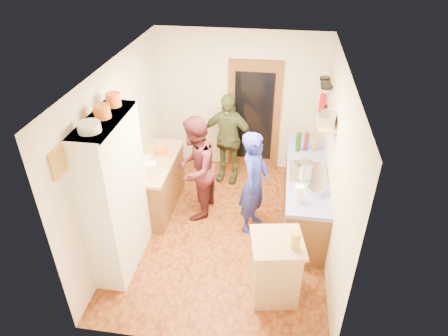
% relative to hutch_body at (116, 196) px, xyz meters
% --- Properties ---
extents(floor, '(3.00, 4.00, 0.02)m').
position_rel_hutch_body_xyz_m(floor, '(1.30, 0.80, -1.11)').
color(floor, brown).
rests_on(floor, ground).
extents(ceiling, '(3.00, 4.00, 0.02)m').
position_rel_hutch_body_xyz_m(ceiling, '(1.30, 0.80, 1.51)').
color(ceiling, silver).
rests_on(ceiling, ground).
extents(wall_back, '(3.00, 0.02, 2.60)m').
position_rel_hutch_body_xyz_m(wall_back, '(1.30, 2.81, 0.20)').
color(wall_back, beige).
rests_on(wall_back, ground).
extents(wall_front, '(3.00, 0.02, 2.60)m').
position_rel_hutch_body_xyz_m(wall_front, '(1.30, -1.21, 0.20)').
color(wall_front, beige).
rests_on(wall_front, ground).
extents(wall_left, '(0.02, 4.00, 2.60)m').
position_rel_hutch_body_xyz_m(wall_left, '(-0.21, 0.80, 0.20)').
color(wall_left, beige).
rests_on(wall_left, ground).
extents(wall_right, '(0.02, 4.00, 2.60)m').
position_rel_hutch_body_xyz_m(wall_right, '(2.81, 0.80, 0.20)').
color(wall_right, beige).
rests_on(wall_right, ground).
extents(door_frame, '(0.95, 0.06, 2.10)m').
position_rel_hutch_body_xyz_m(door_frame, '(1.55, 2.77, -0.05)').
color(door_frame, brown).
rests_on(door_frame, ground).
extents(door_glass, '(0.70, 0.02, 1.70)m').
position_rel_hutch_body_xyz_m(door_glass, '(1.55, 2.74, -0.05)').
color(door_glass, black).
rests_on(door_glass, door_frame).
extents(hutch_body, '(0.40, 1.20, 2.20)m').
position_rel_hutch_body_xyz_m(hutch_body, '(0.00, 0.00, 0.00)').
color(hutch_body, white).
rests_on(hutch_body, ground).
extents(hutch_top_shelf, '(0.40, 1.14, 0.04)m').
position_rel_hutch_body_xyz_m(hutch_top_shelf, '(0.00, 0.00, 1.08)').
color(hutch_top_shelf, white).
rests_on(hutch_top_shelf, hutch_body).
extents(plate_stack, '(0.25, 0.25, 0.10)m').
position_rel_hutch_body_xyz_m(plate_stack, '(0.00, -0.32, 1.15)').
color(plate_stack, white).
rests_on(plate_stack, hutch_top_shelf).
extents(orange_pot_a, '(0.19, 0.19, 0.15)m').
position_rel_hutch_body_xyz_m(orange_pot_a, '(0.00, 0.03, 1.18)').
color(orange_pot_a, orange).
rests_on(orange_pot_a, hutch_top_shelf).
extents(orange_pot_b, '(0.18, 0.18, 0.16)m').
position_rel_hutch_body_xyz_m(orange_pot_b, '(0.00, 0.37, 1.18)').
color(orange_pot_b, orange).
rests_on(orange_pot_b, hutch_top_shelf).
extents(left_counter_base, '(0.60, 1.40, 0.85)m').
position_rel_hutch_body_xyz_m(left_counter_base, '(0.10, 1.25, -0.68)').
color(left_counter_base, brown).
rests_on(left_counter_base, ground).
extents(left_counter_top, '(0.64, 1.44, 0.05)m').
position_rel_hutch_body_xyz_m(left_counter_top, '(0.10, 1.25, -0.23)').
color(left_counter_top, tan).
rests_on(left_counter_top, left_counter_base).
extents(toaster, '(0.29, 0.23, 0.19)m').
position_rel_hutch_body_xyz_m(toaster, '(0.15, 0.84, -0.10)').
color(toaster, white).
rests_on(toaster, left_counter_top).
extents(kettle, '(0.20, 0.20, 0.17)m').
position_rel_hutch_body_xyz_m(kettle, '(0.05, 1.04, -0.11)').
color(kettle, white).
rests_on(kettle, left_counter_top).
extents(orange_bowl, '(0.24, 0.24, 0.09)m').
position_rel_hutch_body_xyz_m(orange_bowl, '(0.18, 1.47, -0.16)').
color(orange_bowl, orange).
rests_on(orange_bowl, left_counter_top).
extents(chopping_board, '(0.35, 0.30, 0.02)m').
position_rel_hutch_body_xyz_m(chopping_board, '(0.12, 1.78, -0.19)').
color(chopping_board, tan).
rests_on(chopping_board, left_counter_top).
extents(right_counter_base, '(0.60, 2.20, 0.84)m').
position_rel_hutch_body_xyz_m(right_counter_base, '(2.50, 1.30, -0.68)').
color(right_counter_base, brown).
rests_on(right_counter_base, ground).
extents(right_counter_top, '(0.62, 2.22, 0.06)m').
position_rel_hutch_body_xyz_m(right_counter_top, '(2.50, 1.30, -0.23)').
color(right_counter_top, '#121CA7').
rests_on(right_counter_top, right_counter_base).
extents(hob, '(0.55, 0.58, 0.04)m').
position_rel_hutch_body_xyz_m(hob, '(2.50, 1.22, -0.18)').
color(hob, silver).
rests_on(hob, right_counter_top).
extents(pot_on_hob, '(0.21, 0.21, 0.14)m').
position_rel_hutch_body_xyz_m(pot_on_hob, '(2.45, 1.26, -0.09)').
color(pot_on_hob, silver).
rests_on(pot_on_hob, hob).
extents(bottle_a, '(0.09, 0.09, 0.33)m').
position_rel_hutch_body_xyz_m(bottle_a, '(2.35, 1.89, -0.04)').
color(bottle_a, '#143F14').
rests_on(bottle_a, right_counter_top).
extents(bottle_b, '(0.08, 0.08, 0.31)m').
position_rel_hutch_body_xyz_m(bottle_b, '(2.48, 1.94, -0.05)').
color(bottle_b, '#591419').
rests_on(bottle_b, right_counter_top).
extents(bottle_c, '(0.09, 0.09, 0.29)m').
position_rel_hutch_body_xyz_m(bottle_c, '(2.61, 1.93, -0.06)').
color(bottle_c, olive).
rests_on(bottle_c, right_counter_top).
extents(paper_towel, '(0.15, 0.15, 0.27)m').
position_rel_hutch_body_xyz_m(paper_towel, '(2.35, 0.49, -0.07)').
color(paper_towel, white).
rests_on(paper_towel, right_counter_top).
extents(mixing_bowl, '(0.26, 0.26, 0.10)m').
position_rel_hutch_body_xyz_m(mixing_bowl, '(2.60, 0.74, -0.15)').
color(mixing_bowl, silver).
rests_on(mixing_bowl, right_counter_top).
extents(island_base, '(0.64, 0.64, 0.86)m').
position_rel_hutch_body_xyz_m(island_base, '(2.11, -0.33, -0.67)').
color(island_base, tan).
rests_on(island_base, ground).
extents(island_top, '(0.72, 0.72, 0.05)m').
position_rel_hutch_body_xyz_m(island_top, '(2.11, -0.33, -0.22)').
color(island_top, tan).
rests_on(island_top, island_base).
extents(cutting_board, '(0.39, 0.34, 0.02)m').
position_rel_hutch_body_xyz_m(cutting_board, '(2.05, -0.29, -0.21)').
color(cutting_board, white).
rests_on(cutting_board, island_top).
extents(oil_jar, '(0.13, 0.13, 0.22)m').
position_rel_hutch_body_xyz_m(oil_jar, '(2.31, -0.41, -0.08)').
color(oil_jar, '#AD9E2D').
rests_on(oil_jar, island_top).
extents(pan_rail, '(0.02, 0.65, 0.02)m').
position_rel_hutch_body_xyz_m(pan_rail, '(2.76, 2.33, 0.95)').
color(pan_rail, silver).
rests_on(pan_rail, wall_right).
extents(pan_hang_a, '(0.18, 0.18, 0.05)m').
position_rel_hutch_body_xyz_m(pan_hang_a, '(2.70, 2.15, 0.82)').
color(pan_hang_a, black).
rests_on(pan_hang_a, pan_rail).
extents(pan_hang_b, '(0.16, 0.16, 0.05)m').
position_rel_hutch_body_xyz_m(pan_hang_b, '(2.70, 2.35, 0.80)').
color(pan_hang_b, black).
rests_on(pan_hang_b, pan_rail).
extents(pan_hang_c, '(0.17, 0.17, 0.05)m').
position_rel_hutch_body_xyz_m(pan_hang_c, '(2.70, 2.55, 0.81)').
color(pan_hang_c, black).
rests_on(pan_hang_c, pan_rail).
extents(wall_shelf, '(0.26, 0.42, 0.03)m').
position_rel_hutch_body_xyz_m(wall_shelf, '(2.67, 1.25, 0.60)').
color(wall_shelf, tan).
rests_on(wall_shelf, wall_right).
extents(radio, '(0.28, 0.34, 0.15)m').
position_rel_hutch_body_xyz_m(radio, '(2.67, 1.25, 0.69)').
color(radio, silver).
rests_on(radio, wall_shelf).
extents(ext_bracket, '(0.06, 0.10, 0.04)m').
position_rel_hutch_body_xyz_m(ext_bracket, '(2.77, 2.50, 0.35)').
color(ext_bracket, black).
rests_on(ext_bracket, wall_right).
extents(fire_extinguisher, '(0.11, 0.11, 0.32)m').
position_rel_hutch_body_xyz_m(fire_extinguisher, '(2.71, 2.50, 0.40)').
color(fire_extinguisher, red).
rests_on(fire_extinguisher, wall_right).
extents(picture_frame, '(0.03, 0.25, 0.30)m').
position_rel_hutch_body_xyz_m(picture_frame, '(-0.18, -0.75, 0.95)').
color(picture_frame, gold).
rests_on(picture_frame, wall_left).
extents(person_hob, '(0.54, 0.69, 1.65)m').
position_rel_hutch_body_xyz_m(person_hob, '(1.74, 0.93, -0.27)').
color(person_hob, '#222C9D').
rests_on(person_hob, ground).
extents(person_left, '(0.72, 0.89, 1.71)m').
position_rel_hutch_body_xyz_m(person_left, '(0.83, 1.20, -0.24)').
color(person_left, '#4B1C22').
rests_on(person_left, ground).
extents(person_back, '(1.04, 0.57, 1.68)m').
position_rel_hutch_body_xyz_m(person_back, '(1.15, 2.24, -0.26)').
color(person_back, '#394024').
rests_on(person_back, ground).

